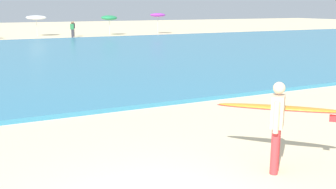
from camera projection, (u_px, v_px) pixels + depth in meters
The scene contains 7 objects.
sea at pixel (17, 58), 23.42m from camera, with size 120.00×28.00×0.14m, color teal.
surfer_with_board at pixel (278, 116), 7.46m from camera, with size 1.93×2.03×1.73m.
beach_umbrella_2 at pixel (36, 18), 41.52m from camera, with size 2.07×2.09×2.22m.
beach_umbrella_3 at pixel (109, 18), 43.04m from camera, with size 1.74×1.77×2.19m.
beach_umbrella_4 at pixel (158, 15), 45.14m from camera, with size 1.76×1.76×2.35m.
beachgoer_near_row_left at pixel (72, 29), 39.62m from camera, with size 0.32×0.20×1.58m.
beachgoer_near_row_right at pixel (73, 28), 41.33m from camera, with size 0.32×0.20×1.58m.
Camera 1 is at (-2.30, -4.95, 3.05)m, focal length 42.41 mm.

